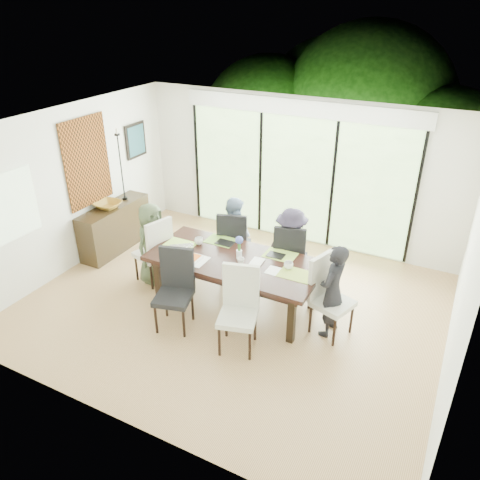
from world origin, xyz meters
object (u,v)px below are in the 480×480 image
at_px(person_far_left, 234,236).
at_px(vase, 239,254).
at_px(chair_right_end, 333,298).
at_px(bowl, 108,205).
at_px(chair_far_left, 234,241).
at_px(person_left_end, 152,244).
at_px(chair_near_left, 173,292).
at_px(cup_a, 199,241).
at_px(chair_far_right, 291,254).
at_px(person_far_right, 291,249).
at_px(chair_left_end, 152,249).
at_px(chair_near_right, 238,312).
at_px(sideboard, 115,227).
at_px(table_top, 235,261).
at_px(laptop, 182,248).
at_px(person_right_end, 332,291).
at_px(cup_c, 288,265).
at_px(cup_b, 241,261).

xyz_separation_m(person_far_left, vase, (0.50, -0.78, 0.17)).
height_order(chair_right_end, bowl, chair_right_end).
relative_size(chair_far_left, person_left_end, 0.85).
xyz_separation_m(chair_near_left, vase, (0.55, 0.92, 0.27)).
bearing_deg(cup_a, chair_far_right, 29.25).
height_order(person_left_end, cup_a, person_left_end).
bearing_deg(chair_far_left, person_far_right, 161.53).
xyz_separation_m(chair_left_end, chair_near_right, (2.00, -0.87, 0.00)).
bearing_deg(bowl, sideboard, 90.00).
bearing_deg(person_far_left, chair_right_end, 171.68).
relative_size(chair_near_left, sideboard, 0.76).
xyz_separation_m(table_top, sideboard, (-2.78, 0.58, -0.33)).
bearing_deg(chair_right_end, chair_far_right, 66.83).
distance_m(chair_right_end, bowl, 4.31).
distance_m(chair_left_end, laptop, 0.69).
xyz_separation_m(chair_far_left, vase, (0.50, -0.80, 0.27)).
bearing_deg(bowl, chair_right_end, -6.41).
xyz_separation_m(chair_left_end, person_right_end, (2.98, 0.00, 0.10)).
relative_size(person_left_end, cup_c, 10.40).
distance_m(cup_b, bowl, 2.98).
relative_size(laptop, cup_a, 2.66).
bearing_deg(chair_near_right, table_top, 104.20).
distance_m(chair_far_left, laptop, 1.05).
bearing_deg(laptop, sideboard, 124.06).
xyz_separation_m(person_far_right, cup_b, (-0.40, -0.93, 0.16)).
height_order(chair_far_right, cup_c, chair_far_right).
bearing_deg(sideboard, person_left_end, -24.13).
height_order(person_left_end, sideboard, person_left_end).
bearing_deg(person_far_left, person_left_end, 53.60).
distance_m(cup_b, sideboard, 3.03).
height_order(cup_c, bowl, bowl).
bearing_deg(cup_c, chair_far_right, 108.43).
distance_m(cup_a, bowl, 2.10).
relative_size(chair_far_right, person_right_end, 0.85).
bearing_deg(person_right_end, sideboard, -89.14).
distance_m(chair_near_left, bowl, 2.67).
height_order(person_right_end, cup_a, person_right_end).
bearing_deg(chair_right_end, chair_left_end, 108.65).
xyz_separation_m(person_right_end, person_far_right, (-0.93, 0.83, 0.00)).
relative_size(table_top, person_left_end, 1.86).
height_order(person_left_end, cup_b, person_left_end).
bearing_deg(cup_c, person_left_end, -177.49).
relative_size(chair_far_left, vase, 9.17).
bearing_deg(person_far_right, table_top, 71.38).
relative_size(table_top, vase, 20.00).
xyz_separation_m(chair_near_left, chair_near_right, (1.00, 0.00, 0.00)).
bearing_deg(vase, person_far_right, 57.34).
height_order(cup_a, cup_b, cup_a).
xyz_separation_m(cup_a, cup_b, (0.85, -0.25, -0.00)).
relative_size(person_far_left, person_far_right, 1.00).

